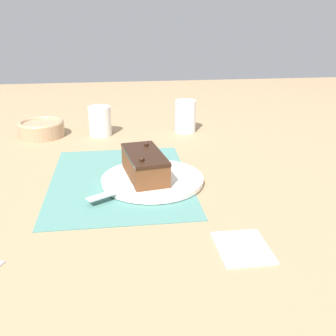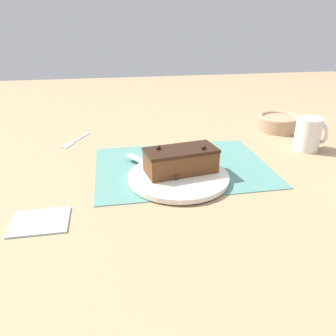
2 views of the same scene
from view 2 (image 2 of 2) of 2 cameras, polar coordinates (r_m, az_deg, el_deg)
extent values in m
plane|color=#9E7F5B|center=(0.88, 2.50, 0.20)|extent=(3.00, 3.00, 0.00)
cube|color=slate|center=(0.88, 2.50, 0.32)|extent=(0.46, 0.34, 0.00)
cylinder|color=white|center=(0.81, 1.82, -1.56)|extent=(0.25, 0.25, 0.01)
cube|color=brown|center=(0.81, 2.23, 1.09)|extent=(0.18, 0.11, 0.05)
cube|color=black|center=(0.80, 2.27, 3.08)|extent=(0.19, 0.11, 0.01)
sphere|color=black|center=(0.80, -1.68, 3.59)|extent=(0.01, 0.01, 0.01)
sphere|color=black|center=(0.80, 6.21, 3.58)|extent=(0.01, 0.01, 0.01)
cube|color=#472D19|center=(0.80, 0.32, -0.79)|extent=(0.05, 0.07, 0.01)
cube|color=#B7BABF|center=(0.87, -4.21, 1.05)|extent=(0.09, 0.13, 0.00)
cylinder|color=tan|center=(1.24, 18.82, 7.32)|extent=(0.15, 0.15, 0.05)
torus|color=tan|center=(1.24, 18.96, 8.31)|extent=(0.15, 0.15, 0.02)
cylinder|color=silver|center=(1.07, 23.15, 5.43)|extent=(0.07, 0.07, 0.10)
torus|color=silver|center=(1.09, 25.06, 5.58)|extent=(0.01, 0.07, 0.07)
cube|color=silver|center=(0.70, -21.42, -8.57)|extent=(0.11, 0.09, 0.01)
cube|color=#B7BABF|center=(1.14, -15.00, 5.17)|extent=(0.06, 0.10, 0.01)
cube|color=#B7BABF|center=(1.08, -17.10, 3.86)|extent=(0.04, 0.05, 0.01)
camera|label=1|loc=(1.07, -55.83, 15.75)|focal=42.00mm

